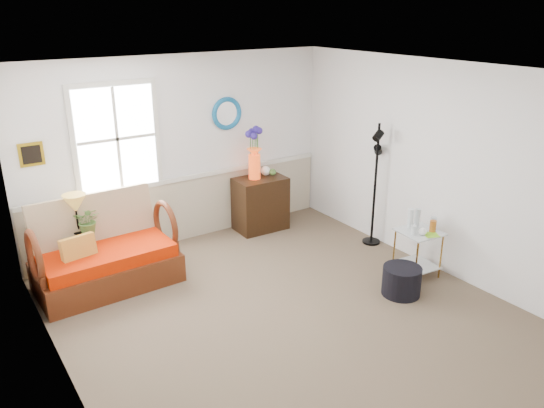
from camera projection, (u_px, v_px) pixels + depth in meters
floor at (287, 315)px, 5.81m from camera, size 4.50×5.00×0.01m
ceiling at (290, 72)px, 4.90m from camera, size 4.50×5.00×0.01m
walls at (288, 204)px, 5.35m from camera, size 4.51×5.01×2.60m
wainscot at (187, 209)px, 7.58m from camera, size 4.46×0.02×0.90m
chair_rail at (185, 178)px, 7.40m from camera, size 4.46×0.04×0.06m
window at (117, 139)px, 6.69m from camera, size 1.14×0.06×1.44m
picture at (31, 154)px, 6.18m from camera, size 0.28×0.03×0.28m
mirror at (227, 113)px, 7.49m from camera, size 0.47×0.07×0.47m
loveseat at (105, 245)px, 6.25m from camera, size 1.64×0.96×1.06m
throw_pillow at (79, 253)px, 6.02m from camera, size 0.40×0.16×0.39m
lamp_stand at (82, 257)px, 6.46m from camera, size 0.45×0.45×0.61m
table_lamp at (77, 215)px, 6.25m from camera, size 0.39×0.39×0.50m
potted_plant at (89, 223)px, 6.31m from camera, size 0.44×0.45×0.27m
cabinet at (260, 204)px, 7.92m from camera, size 0.77×0.51×0.80m
flower_vase at (254, 154)px, 7.63m from camera, size 0.24×0.24×0.75m
side_table at (417, 253)px, 6.57m from camera, size 0.51×0.51×0.60m
tabletop_items at (423, 221)px, 6.44m from camera, size 0.56×0.56×0.25m
floor_lamp at (375, 185)px, 7.28m from camera, size 0.29×0.29×1.73m
ottoman at (402, 281)px, 6.17m from camera, size 0.58×0.58×0.35m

